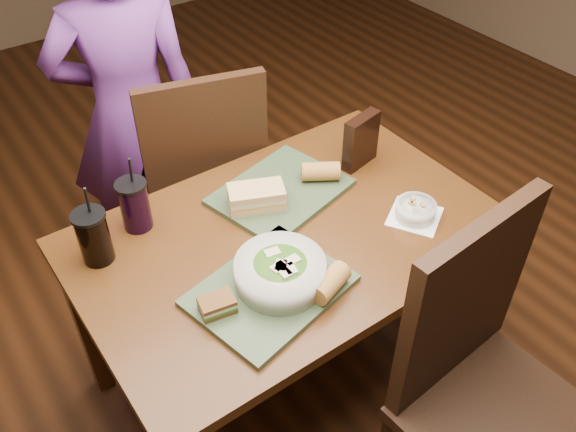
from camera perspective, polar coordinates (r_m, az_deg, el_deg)
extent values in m
plane|color=#381C0B|center=(2.47, 0.00, -14.46)|extent=(6.00, 6.00, 0.00)
cube|color=#47270E|center=(2.32, 17.89, -7.94)|extent=(0.06, 0.06, 0.71)
cube|color=#47270E|center=(2.27, -18.40, -9.59)|extent=(0.06, 0.06, 0.71)
cube|color=#47270E|center=(2.66, 5.84, 1.77)|extent=(0.06, 0.06, 0.71)
cube|color=#47270E|center=(1.91, 0.00, -2.03)|extent=(1.30, 0.85, 0.04)
cube|color=black|center=(1.86, 19.43, -17.82)|extent=(0.51, 0.51, 0.05)
cube|color=black|center=(1.68, 16.18, -7.69)|extent=(0.48, 0.08, 0.57)
cube|color=black|center=(2.23, 17.18, -15.11)|extent=(0.05, 0.05, 0.49)
cube|color=black|center=(2.54, -9.40, 3.03)|extent=(0.56, 0.56, 0.04)
cube|color=black|center=(2.22, -7.69, 6.31)|extent=(0.45, 0.16, 0.54)
cube|color=black|center=(2.52, -10.56, -5.39)|extent=(0.04, 0.04, 0.47)
cube|color=black|center=(2.64, -3.09, -1.89)|extent=(0.04, 0.04, 0.47)
cube|color=black|center=(2.79, -14.24, -0.55)|extent=(0.04, 0.04, 0.47)
cube|color=black|center=(2.90, -7.31, 2.42)|extent=(0.04, 0.04, 0.47)
imported|color=#5F2A74|center=(2.46, -14.44, 9.17)|extent=(0.66, 0.53, 1.56)
cube|color=#324429|center=(1.72, -1.71, -6.96)|extent=(0.48, 0.40, 0.02)
cube|color=#324429|center=(2.03, -0.70, 2.27)|extent=(0.48, 0.41, 0.02)
cylinder|color=silver|center=(1.70, -0.74, -5.27)|extent=(0.26, 0.26, 0.07)
ellipsoid|color=#427219|center=(1.69, -0.74, -4.92)|extent=(0.21, 0.21, 0.06)
cube|color=beige|center=(1.65, -0.91, -4.84)|extent=(0.05, 0.04, 0.01)
cube|color=beige|center=(1.64, -0.34, -5.30)|extent=(0.03, 0.04, 0.01)
cube|color=beige|center=(1.69, -1.48, -3.45)|extent=(0.05, 0.04, 0.01)
cube|color=beige|center=(1.67, 0.40, -4.19)|extent=(0.04, 0.03, 0.01)
cube|color=beige|center=(1.66, -0.67, -4.69)|extent=(0.05, 0.05, 0.01)
cube|color=beige|center=(1.65, 0.20, -4.99)|extent=(0.04, 0.05, 0.01)
cube|color=white|center=(1.99, 11.75, -0.04)|extent=(0.21, 0.21, 0.00)
cylinder|color=silver|center=(1.97, 11.86, 0.55)|extent=(0.13, 0.13, 0.05)
cylinder|color=black|center=(1.96, 11.94, 0.99)|extent=(0.11, 0.11, 0.01)
cube|color=#B28947|center=(1.95, 11.41, 1.21)|extent=(0.01, 0.01, 0.01)
cube|color=#B28947|center=(1.95, 11.60, 1.18)|extent=(0.02, 0.02, 0.01)
cube|color=#B28947|center=(1.95, 12.53, 0.96)|extent=(0.02, 0.02, 0.01)
cube|color=#B28947|center=(1.97, 11.57, 1.56)|extent=(0.01, 0.01, 0.01)
cube|color=#B28947|center=(1.96, 12.38, 1.16)|extent=(0.02, 0.02, 0.01)
cube|color=#593819|center=(1.66, -6.61, -8.61)|extent=(0.10, 0.08, 0.01)
cube|color=#3F721E|center=(1.66, -6.64, -8.38)|extent=(0.10, 0.08, 0.01)
cube|color=beige|center=(1.65, -6.66, -8.16)|extent=(0.10, 0.08, 0.01)
cube|color=#593819|center=(1.64, -6.69, -7.90)|extent=(0.10, 0.08, 0.01)
cube|color=tan|center=(1.96, -2.95, 1.28)|extent=(0.20, 0.16, 0.03)
cube|color=orange|center=(1.95, -2.96, 1.64)|extent=(0.20, 0.16, 0.01)
cube|color=beige|center=(1.94, -2.97, 1.87)|extent=(0.20, 0.16, 0.01)
cube|color=tan|center=(1.93, -2.99, 2.32)|extent=(0.20, 0.16, 0.03)
cylinder|color=#AD7533|center=(1.68, 3.93, -6.27)|extent=(0.14, 0.10, 0.06)
cylinder|color=#AD7533|center=(2.06, 3.06, 4.19)|extent=(0.14, 0.12, 0.06)
cylinder|color=black|center=(1.85, -17.68, -1.99)|extent=(0.09, 0.09, 0.16)
cylinder|color=black|center=(1.79, -18.24, 0.04)|extent=(0.10, 0.10, 0.01)
cylinder|color=black|center=(1.76, -18.25, 1.32)|extent=(0.01, 0.03, 0.10)
cylinder|color=black|center=(1.93, -14.12, 0.88)|extent=(0.09, 0.09, 0.16)
cylinder|color=black|center=(1.87, -14.54, 2.85)|extent=(0.10, 0.10, 0.01)
cylinder|color=black|center=(1.85, -14.49, 4.08)|extent=(0.01, 0.03, 0.10)
cube|color=black|center=(2.14, 6.83, 7.01)|extent=(0.15, 0.07, 0.19)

